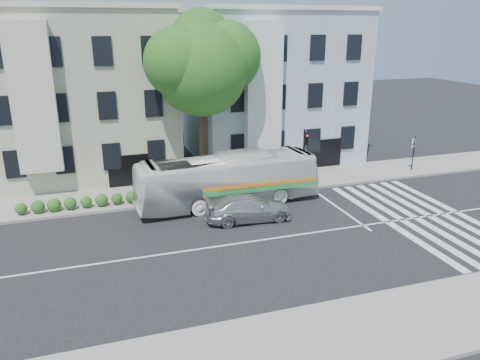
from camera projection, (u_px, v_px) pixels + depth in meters
name	position (u px, v px, depth m)	size (l,w,h in m)	color
ground	(247.00, 242.00, 22.73)	(120.00, 120.00, 0.00)	black
sidewalk_far	(207.00, 189.00, 29.93)	(80.00, 4.00, 0.15)	gray
sidewalk_near	(325.00, 341.00, 15.49)	(80.00, 4.00, 0.15)	gray
building_left	(82.00, 94.00, 32.49)	(12.00, 10.00, 11.00)	#A8AE92
building_right	(270.00, 86.00, 36.60)	(12.00, 10.00, 11.00)	#9EABBC
street_tree	(202.00, 64.00, 28.17)	(7.30, 5.90, 11.10)	#2D2116
bus	(228.00, 180.00, 27.13)	(10.77, 2.52, 3.00)	white
sedan	(249.00, 208.00, 25.15)	(4.72, 1.92, 1.37)	silver
hedge	(102.00, 200.00, 26.80)	(8.50, 0.84, 0.70)	#265D1E
traffic_signal	(305.00, 151.00, 29.25)	(0.40, 0.52, 3.92)	black
fire_hydrant	(350.00, 174.00, 31.63)	(0.36, 0.21, 0.66)	beige
far_sign_pole	(414.00, 149.00, 33.18)	(0.43, 0.23, 2.46)	black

